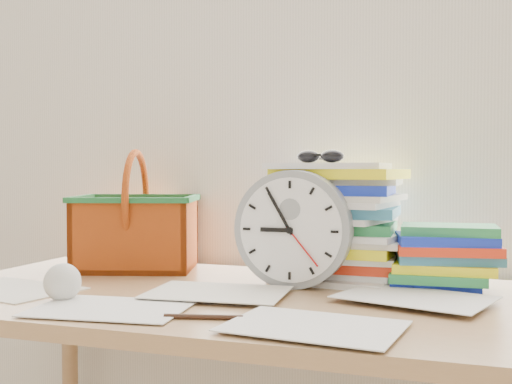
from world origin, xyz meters
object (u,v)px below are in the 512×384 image
at_px(basket, 136,211).
at_px(clock, 293,229).
at_px(desk, 250,330).
at_px(paper_stack, 336,221).
at_px(book_stack, 442,258).

bearing_deg(basket, clock, -32.15).
bearing_deg(desk, basket, 150.69).
height_order(paper_stack, clock, paper_stack).
relative_size(book_stack, basket, 0.79).
xyz_separation_m(clock, book_stack, (0.30, 0.08, -0.06)).
relative_size(paper_stack, basket, 1.04).
relative_size(clock, book_stack, 1.07).
xyz_separation_m(clock, basket, (-0.45, 0.12, 0.02)).
bearing_deg(desk, clock, 57.08).
height_order(book_stack, basket, basket).
distance_m(desk, paper_stack, 0.34).
bearing_deg(paper_stack, basket, -178.53).
relative_size(paper_stack, book_stack, 1.31).
height_order(desk, clock, clock).
xyz_separation_m(book_stack, basket, (-0.75, 0.04, 0.08)).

